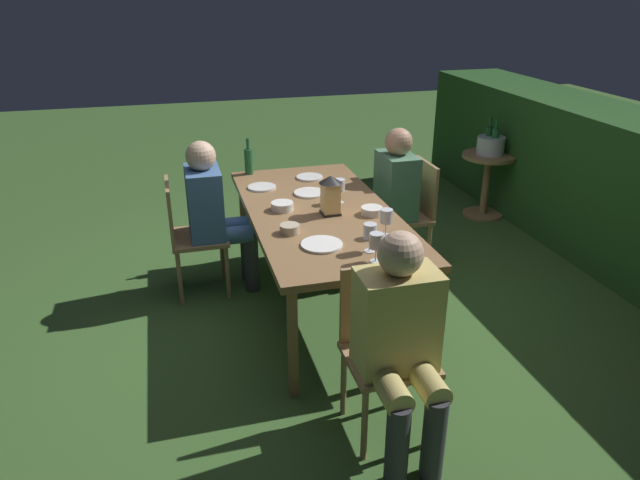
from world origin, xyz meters
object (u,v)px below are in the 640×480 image
Objects in this scene: wine_glass_b at (386,218)px; wine_glass_c at (370,232)px; plate_a at (322,245)px; wine_glass_a at (376,242)px; person_in_blue at (214,210)px; green_bottle_on_table at (249,161)px; dining_table at (320,217)px; plate_b at (310,193)px; person_in_green at (388,194)px; person_in_mustard at (401,339)px; lantern_centerpiece at (330,193)px; plate_d at (262,187)px; bowl_olives at (282,206)px; chair_head_far at (384,343)px; ice_bucket at (491,144)px; plate_c at (310,177)px; bowl_bread at (372,211)px; chair_side_right_a at (410,210)px; side_table at (487,175)px; bowl_salad at (290,229)px; wine_glass_d at (339,186)px; chair_side_left_a at (189,232)px.

wine_glass_c is at bearing -42.23° from wine_glass_b.
wine_glass_a is at bearing 39.54° from plate_a.
person_in_blue is 3.96× the size of green_bottle_on_table.
dining_table is 8.72× the size of plate_b.
person_in_green and person_in_mustard have the same top height.
lantern_centerpiece is (0.53, 0.72, 0.25)m from person_in_blue.
wine_glass_b reaches higher than plate_d.
bowl_olives reaches higher than plate_b.
person_in_mustard is (0.20, 0.00, 0.15)m from chair_head_far.
plate_c is at bearing -72.95° from ice_bucket.
bowl_bread is at bearing 173.99° from wine_glass_b.
dining_table is at bearing -57.72° from ice_bucket.
wine_glass_c is 0.30m from plate_a.
plate_a is (-0.88, -0.14, 0.11)m from person_in_mustard.
wine_glass_b is 0.43m from plate_a.
green_bottle_on_table reaches higher than wine_glass_b.
green_bottle_on_table is at bearing -172.45° from plate_a.
person_in_mustard is at bearing -24.59° from chair_side_right_a.
green_bottle_on_table is 0.46× the size of side_table.
chair_side_right_a is 1.55m from wine_glass_a.
plate_a is 0.91m from plate_b.
green_bottle_on_table reaches higher than bowl_salad.
person_in_mustard is at bearing 0.00° from chair_head_far.
bowl_bread is at bearing 61.81° from dining_table.
ice_bucket is at bearing 125.58° from chair_side_right_a.
wine_glass_d reaches higher than plate_c.
lantern_centerpiece reaches higher than ice_bucket.
lantern_centerpiece reaches higher than side_table.
chair_side_right_a reaches higher than plate_c.
person_in_mustard is 5.59× the size of plate_c.
wine_glass_a reaches higher than bowl_olives.
person_in_blue reaches higher than bowl_bread.
ice_bucket reaches higher than side_table.
lantern_centerpiece is 2.18× the size of bowl_salad.
ice_bucket reaches higher than plate_b.
plate_c is at bearing 179.62° from wine_glass_a.
person_in_mustard is 4.34× the size of lantern_centerpiece.
person_in_green is 1.32× the size of chair_head_far.
person_in_blue is 2.84m from side_table.
green_bottle_on_table is 1.72× the size of wine_glass_a.
plate_a is 2.87m from side_table.
chair_side_left_a is (-1.89, -0.87, -0.15)m from person_in_mustard.
wine_glass_a is 1.53m from plate_c.
plate_a is 1.27m from plate_c.
plate_b is 0.37m from bowl_olives.
person_in_mustard is 3.41m from side_table.
person_in_blue reaches higher than plate_d.
person_in_mustard reaches higher than wine_glass_d.
chair_head_far reaches higher than side_table.
chair_side_left_a is 3.03m from ice_bucket.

